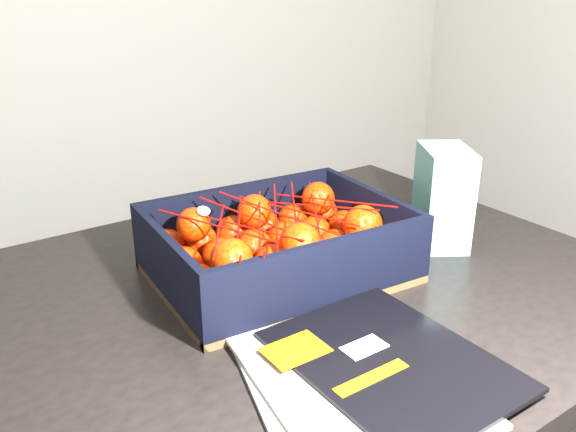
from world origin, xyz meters
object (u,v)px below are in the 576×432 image
produce_crate (278,255)px  retail_carton (443,197)px  table (250,358)px  magazine_stack (363,375)px

produce_crate → retail_carton: 0.31m
table → magazine_stack: (0.03, -0.23, 0.11)m
retail_carton → produce_crate: bearing=-159.4°
table → produce_crate: produce_crate is taller
table → produce_crate: 0.16m
magazine_stack → retail_carton: retail_carton is taller
table → produce_crate: bearing=33.1°
magazine_stack → produce_crate: 0.29m
table → retail_carton: 0.43m
magazine_stack → produce_crate: size_ratio=0.85×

